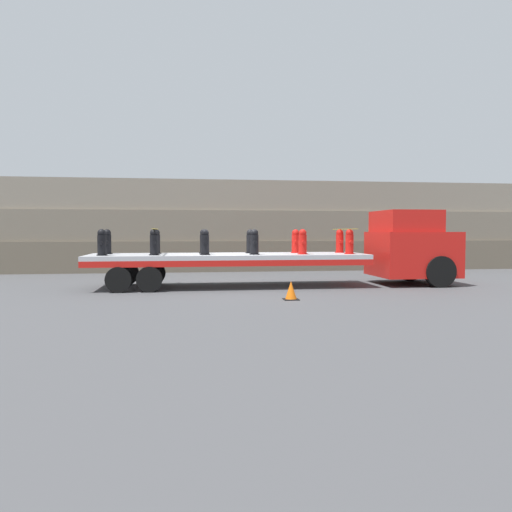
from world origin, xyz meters
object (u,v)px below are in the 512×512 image
Objects in this scene: flatbed_trailer at (214,260)px; fire_hydrant_red_far_4 at (296,241)px; fire_hydrant_black_near_1 at (154,243)px; fire_hydrant_black_near_3 at (254,242)px; fire_hydrant_black_far_1 at (156,242)px; fire_hydrant_red_near_4 at (303,242)px; fire_hydrant_red_near_5 at (349,242)px; traffic_cone at (291,291)px; fire_hydrant_black_near_0 at (102,243)px; fire_hydrant_black_near_2 at (205,242)px; fire_hydrant_black_far_3 at (250,242)px; fire_hydrant_black_far_0 at (107,242)px; fire_hydrant_red_far_5 at (340,241)px; fire_hydrant_black_far_2 at (204,242)px; truck_cab at (413,247)px.

flatbed_trailer is 3.15m from fire_hydrant_red_far_4.
fire_hydrant_black_near_3 is (3.36, 0.00, 0.00)m from fire_hydrant_black_near_1.
fire_hydrant_black_near_3 is 1.00× the size of fire_hydrant_red_far_4.
fire_hydrant_black_near_3 is at bearing 0.00° from fire_hydrant_black_near_1.
fire_hydrant_black_far_1 is at bearing 180.00° from fire_hydrant_red_far_4.
flatbed_trailer is at bearing 169.52° from fire_hydrant_red_near_4.
traffic_cone is (-2.71, -2.99, -1.32)m from fire_hydrant_red_near_5.
fire_hydrant_black_near_3 is at bearing 0.00° from fire_hydrant_black_near_0.
fire_hydrant_black_near_2 is 1.00× the size of fire_hydrant_black_far_3.
fire_hydrant_red_far_4 is (3.04, 0.56, 0.62)m from flatbed_trailer.
fire_hydrant_black_far_0 is at bearing 167.40° from fire_hydrant_black_near_3.
fire_hydrant_black_far_0 is 8.39m from fire_hydrant_red_far_5.
fire_hydrant_black_far_1 reaches higher than traffic_cone.
fire_hydrant_red_far_5 is (6.71, 0.00, 0.00)m from fire_hydrant_black_far_1.
fire_hydrant_black_near_0 reaches higher than flatbed_trailer.
traffic_cone is (-1.04, -2.99, -1.32)m from fire_hydrant_red_near_4.
fire_hydrant_black_far_2 reaches higher than traffic_cone.
fire_hydrant_black_far_2 is (3.36, 1.13, 0.00)m from fire_hydrant_black_near_0.
truck_cab is at bearing -5.37° from fire_hydrant_black_far_3.
flatbed_trailer is 11.06× the size of fire_hydrant_black_far_0.
fire_hydrant_black_near_3 is 3.36m from fire_hydrant_red_near_5.
truck_cab is at bearing 4.20° from fire_hydrant_black_near_2.
fire_hydrant_red_near_5 is (1.68, 0.00, 0.00)m from fire_hydrant_red_near_4.
fire_hydrant_black_far_3 and fire_hydrant_red_near_4 have the same top height.
fire_hydrant_black_near_2 and fire_hydrant_red_near_5 have the same top height.
truck_cab is 11.04m from fire_hydrant_black_far_0.
fire_hydrant_red_near_5 is at bearing -7.64° from fire_hydrant_black_far_0.
fire_hydrant_black_far_1 and fire_hydrant_black_far_2 have the same top height.
fire_hydrant_black_far_0 is at bearing 144.06° from traffic_cone.
fire_hydrant_black_near_0 and fire_hydrant_red_near_4 have the same top height.
fire_hydrant_red_near_4 is at bearing -90.00° from fire_hydrant_red_far_4.
fire_hydrant_red_near_5 reaches higher than flatbed_trailer.
fire_hydrant_black_far_1 is 1.00× the size of fire_hydrant_red_near_5.
flatbed_trailer is at bearing -169.52° from fire_hydrant_red_far_4.
fire_hydrant_black_near_1 reaches higher than traffic_cone.
truck_cab is 6.52m from traffic_cone.
fire_hydrant_black_far_2 is (-0.32, 0.56, 0.62)m from flatbed_trailer.
fire_hydrant_red_far_5 is (4.72, 0.56, 0.62)m from flatbed_trailer.
fire_hydrant_red_near_5 is (6.71, 0.00, 0.00)m from fire_hydrant_black_near_1.
fire_hydrant_black_near_0 and fire_hydrant_black_near_2 have the same top height.
fire_hydrant_black_far_0 and fire_hydrant_red_near_5 have the same top height.
flatbed_trailer is at bearing 157.56° from fire_hydrant_black_near_3.
fire_hydrant_red_far_4 is 1.00× the size of fire_hydrant_red_near_5.
fire_hydrant_black_near_3 and fire_hydrant_red_near_5 have the same top height.
fire_hydrant_black_far_3 is 2.02m from fire_hydrant_red_near_4.
fire_hydrant_red_far_5 is at bearing 7.64° from fire_hydrant_black_near_0.
flatbed_trailer is at bearing -157.56° from fire_hydrant_black_far_3.
fire_hydrant_red_far_4 and fire_hydrant_red_far_5 have the same top height.
fire_hydrant_black_near_1 is at bearing 180.00° from fire_hydrant_black_near_2.
fire_hydrant_black_far_3 is 1.00× the size of fire_hydrant_red_near_4.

